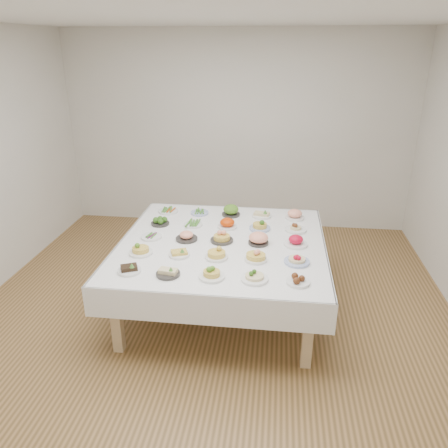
# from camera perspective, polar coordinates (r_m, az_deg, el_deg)

# --- Properties ---
(room_envelope) EXTENTS (5.02, 5.02, 2.81)m
(room_envelope) POSITION_cam_1_polar(r_m,az_deg,el_deg) (3.90, -1.89, 11.36)
(room_envelope) COLOR #9A6F40
(room_envelope) RESTS_ON ground
(display_table) EXTENTS (2.05, 2.05, 0.75)m
(display_table) POSITION_cam_1_polar(r_m,az_deg,el_deg) (4.40, -0.24, -3.15)
(display_table) COLOR white
(display_table) RESTS_ON ground
(dish_0) EXTENTS (0.20, 0.20, 0.09)m
(dish_0) POSITION_cam_1_polar(r_m,az_deg,el_deg) (3.88, -12.30, -5.64)
(dish_0) COLOR white
(dish_0) RESTS_ON display_table
(dish_1) EXTENTS (0.20, 0.20, 0.09)m
(dish_1) POSITION_cam_1_polar(r_m,az_deg,el_deg) (3.78, -7.33, -6.23)
(dish_1) COLOR #2C2A27
(dish_1) RESTS_ON display_table
(dish_2) EXTENTS (0.22, 0.22, 0.12)m
(dish_2) POSITION_cam_1_polar(r_m,az_deg,el_deg) (3.70, -1.62, -6.36)
(dish_2) COLOR white
(dish_2) RESTS_ON display_table
(dish_3) EXTENTS (0.23, 0.23, 0.13)m
(dish_3) POSITION_cam_1_polar(r_m,az_deg,el_deg) (3.67, 4.02, -6.49)
(dish_3) COLOR white
(dish_3) RESTS_ON display_table
(dish_4) EXTENTS (0.20, 0.20, 0.09)m
(dish_4) POSITION_cam_1_polar(r_m,az_deg,el_deg) (3.68, 9.63, -7.16)
(dish_4) COLOR white
(dish_4) RESTS_ON display_table
(dish_5) EXTENTS (0.22, 0.22, 0.13)m
(dish_5) POSITION_cam_1_polar(r_m,az_deg,el_deg) (4.17, -10.86, -3.06)
(dish_5) COLOR white
(dish_5) RESTS_ON display_table
(dish_6) EXTENTS (0.20, 0.20, 0.09)m
(dish_6) POSITION_cam_1_polar(r_m,az_deg,el_deg) (4.10, -5.88, -3.69)
(dish_6) COLOR white
(dish_6) RESTS_ON display_table
(dish_7) EXTENTS (0.21, 0.21, 0.13)m
(dish_7) POSITION_cam_1_polar(r_m,az_deg,el_deg) (4.02, -0.99, -3.69)
(dish_7) COLOR white
(dish_7) RESTS_ON display_table
(dish_8) EXTENTS (0.21, 0.21, 0.13)m
(dish_8) POSITION_cam_1_polar(r_m,az_deg,el_deg) (3.99, 4.19, -3.96)
(dish_8) COLOR white
(dish_8) RESTS_ON display_table
(dish_9) EXTENTS (0.23, 0.23, 0.12)m
(dish_9) POSITION_cam_1_polar(r_m,az_deg,el_deg) (3.99, 9.52, -4.38)
(dish_9) COLOR #4C66B2
(dish_9) RESTS_ON display_table
(dish_10) EXTENTS (0.21, 0.21, 0.05)m
(dish_10) POSITION_cam_1_polar(r_m,az_deg,el_deg) (4.51, -9.46, -1.60)
(dish_10) COLOR white
(dish_10) RESTS_ON display_table
(dish_11) EXTENTS (0.22, 0.22, 0.11)m
(dish_11) POSITION_cam_1_polar(r_m,az_deg,el_deg) (4.41, -4.92, -1.47)
(dish_11) COLOR #2C2A27
(dish_11) RESTS_ON display_table
(dish_12) EXTENTS (0.22, 0.22, 0.14)m
(dish_12) POSITION_cam_1_polar(r_m,az_deg,el_deg) (4.35, -0.29, -1.45)
(dish_12) COLOR #2C2A27
(dish_12) RESTS_ON display_table
(dish_13) EXTENTS (0.21, 0.21, 0.12)m
(dish_13) POSITION_cam_1_polar(r_m,az_deg,el_deg) (4.32, 4.53, -1.90)
(dish_13) COLOR #2C2A27
(dish_13) RESTS_ON display_table
(dish_14) EXTENTS (0.23, 0.23, 0.12)m
(dish_14) POSITION_cam_1_polar(r_m,az_deg,el_deg) (4.33, 9.37, -2.08)
(dish_14) COLOR white
(dish_14) RESTS_ON display_table
(dish_15) EXTENTS (0.20, 0.20, 0.09)m
(dish_15) POSITION_cam_1_polar(r_m,az_deg,el_deg) (4.82, -8.35, 0.33)
(dish_15) COLOR #2C2A27
(dish_15) RESTS_ON display_table
(dish_16) EXTENTS (0.20, 0.20, 0.05)m
(dish_16) POSITION_cam_1_polar(r_m,az_deg,el_deg) (4.75, -4.05, 0.05)
(dish_16) COLOR white
(dish_16) RESTS_ON display_table
(dish_17) EXTENTS (0.20, 0.20, 0.12)m
(dish_17) POSITION_cam_1_polar(r_m,az_deg,el_deg) (4.68, 0.42, 0.14)
(dish_17) COLOR white
(dish_17) RESTS_ON display_table
(dish_18) EXTENTS (0.22, 0.22, 0.12)m
(dish_18) POSITION_cam_1_polar(r_m,az_deg,el_deg) (4.65, 4.71, -0.07)
(dish_18) COLOR #4C66B2
(dish_18) RESTS_ON display_table
(dish_19) EXTENTS (0.22, 0.22, 0.11)m
(dish_19) POSITION_cam_1_polar(r_m,az_deg,el_deg) (4.66, 9.36, -0.39)
(dish_19) COLOR white
(dish_19) RESTS_ON display_table
(dish_20) EXTENTS (0.22, 0.22, 0.05)m
(dish_20) POSITION_cam_1_polar(r_m,az_deg,el_deg) (5.16, -7.31, 1.78)
(dish_20) COLOR white
(dish_20) RESTS_ON display_table
(dish_21) EXTENTS (0.20, 0.20, 0.05)m
(dish_21) POSITION_cam_1_polar(r_m,az_deg,el_deg) (5.08, -3.21, 1.54)
(dish_21) COLOR #4C66B2
(dish_21) RESTS_ON display_table
(dish_22) EXTENTS (0.21, 0.21, 0.11)m
(dish_22) POSITION_cam_1_polar(r_m,az_deg,el_deg) (5.02, 0.92, 1.69)
(dish_22) COLOR #2C2A27
(dish_22) RESTS_ON display_table
(dish_23) EXTENTS (0.21, 0.21, 0.10)m
(dish_23) POSITION_cam_1_polar(r_m,az_deg,el_deg) (4.99, 4.95, 1.42)
(dish_23) COLOR white
(dish_23) RESTS_ON display_table
(dish_24) EXTENTS (0.21, 0.21, 0.11)m
(dish_24) POSITION_cam_1_polar(r_m,az_deg,el_deg) (4.99, 9.22, 1.26)
(dish_24) COLOR white
(dish_24) RESTS_ON display_table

